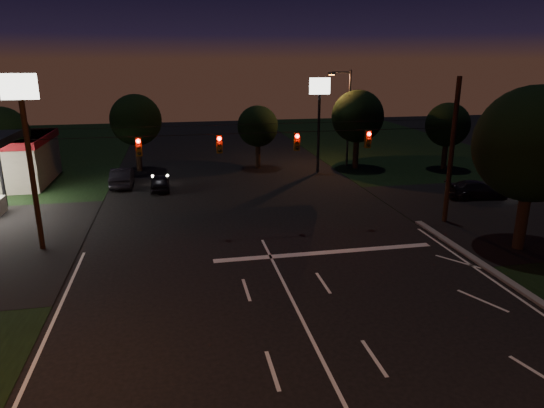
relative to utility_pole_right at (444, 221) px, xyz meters
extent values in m
plane|color=black|center=(-12.00, -15.00, 0.00)|extent=(140.00, 140.00, 0.00)
cube|color=black|center=(8.00, 1.00, 0.00)|extent=(20.00, 16.00, 0.02)
cube|color=silver|center=(-9.00, -3.50, 0.01)|extent=(12.00, 0.50, 0.01)
cylinder|color=black|center=(0.00, 0.00, 0.00)|extent=(0.30, 0.30, 9.00)
cylinder|color=black|center=(-24.00, 0.00, 0.00)|extent=(0.28, 0.28, 8.00)
cylinder|color=black|center=(-12.00, 0.00, 6.00)|extent=(24.00, 0.03, 0.03)
cylinder|color=black|center=(-12.00, 0.00, 6.50)|extent=(24.00, 0.02, 0.02)
cube|color=#3F3307|center=(-18.50, 0.00, 5.45)|extent=(0.32, 0.26, 1.00)
sphere|color=#FF0705|center=(-18.50, -0.16, 5.78)|extent=(0.22, 0.22, 0.22)
sphere|color=black|center=(-18.50, -0.16, 5.45)|extent=(0.20, 0.20, 0.20)
sphere|color=black|center=(-18.50, -0.16, 5.12)|extent=(0.20, 0.20, 0.20)
cube|color=#3F3307|center=(-14.20, 0.00, 5.45)|extent=(0.32, 0.26, 1.00)
sphere|color=#FF0705|center=(-14.20, -0.16, 5.78)|extent=(0.22, 0.22, 0.22)
sphere|color=black|center=(-14.20, -0.16, 5.45)|extent=(0.20, 0.20, 0.20)
sphere|color=black|center=(-14.20, -0.16, 5.12)|extent=(0.20, 0.20, 0.20)
cube|color=#3F3307|center=(-9.80, 0.00, 5.45)|extent=(0.32, 0.26, 1.00)
sphere|color=#FF0705|center=(-9.80, -0.16, 5.78)|extent=(0.22, 0.22, 0.22)
sphere|color=black|center=(-9.80, -0.16, 5.45)|extent=(0.20, 0.20, 0.20)
sphere|color=black|center=(-9.80, -0.16, 5.12)|extent=(0.20, 0.20, 0.20)
cube|color=#3F3307|center=(-5.50, 0.00, 5.45)|extent=(0.32, 0.26, 1.00)
sphere|color=#FF0705|center=(-5.50, -0.16, 5.78)|extent=(0.22, 0.22, 0.22)
sphere|color=black|center=(-5.50, -0.16, 5.45)|extent=(0.20, 0.20, 0.20)
sphere|color=black|center=(-5.50, -0.16, 5.12)|extent=(0.20, 0.20, 0.20)
cylinder|color=black|center=(-28.50, 9.00, 2.40)|extent=(0.24, 0.24, 4.80)
cylinder|color=black|center=(-26.00, 7.00, 3.75)|extent=(0.24, 0.24, 7.50)
cube|color=white|center=(-26.00, 7.00, 8.30)|extent=(2.20, 0.30, 1.60)
cylinder|color=black|center=(-4.00, 15.00, 3.50)|extent=(0.24, 0.24, 7.00)
cube|color=white|center=(-4.00, 15.00, 7.70)|extent=(1.80, 0.30, 1.40)
cylinder|color=black|center=(-0.50, 17.00, 4.50)|extent=(0.20, 0.20, 9.00)
cylinder|color=black|center=(-1.40, 17.00, 8.80)|extent=(1.80, 0.12, 0.12)
cube|color=black|center=(-2.30, 17.00, 8.70)|extent=(0.60, 0.35, 0.22)
cube|color=orange|center=(-2.30, 17.00, 8.58)|extent=(0.45, 0.25, 0.04)
cylinder|color=black|center=(1.50, -5.00, 2.00)|extent=(0.60, 0.60, 4.00)
sphere|color=black|center=(1.50, -5.00, 5.76)|extent=(6.00, 6.00, 6.00)
sphere|color=black|center=(2.10, -4.55, 5.58)|extent=(4.50, 4.50, 4.50)
sphere|color=black|center=(0.90, -4.70, 5.62)|extent=(4.20, 4.20, 4.20)
cylinder|color=black|center=(-30.00, 15.00, 1.50)|extent=(0.49, 0.49, 3.00)
sphere|color=black|center=(-30.00, 15.00, 4.32)|extent=(4.20, 4.20, 4.20)
sphere|color=black|center=(-29.58, 15.32, 4.19)|extent=(3.15, 3.15, 3.15)
cylinder|color=black|center=(-20.00, 19.00, 1.62)|extent=(0.52, 0.52, 3.25)
sphere|color=black|center=(-20.00, 19.00, 4.68)|extent=(4.60, 4.60, 4.60)
sphere|color=black|center=(-19.54, 19.34, 4.54)|extent=(3.45, 3.45, 3.45)
sphere|color=black|center=(-20.46, 19.23, 4.58)|extent=(3.22, 3.22, 3.22)
cylinder|color=black|center=(-9.00, 18.00, 1.38)|extent=(0.47, 0.47, 2.75)
sphere|color=black|center=(-9.00, 18.00, 3.96)|extent=(3.80, 3.80, 3.80)
sphere|color=black|center=(-8.62, 18.28, 3.85)|extent=(2.85, 2.85, 2.85)
sphere|color=black|center=(-9.38, 18.19, 3.87)|extent=(2.66, 2.66, 2.66)
cylinder|color=black|center=(0.00, 16.00, 1.70)|extent=(0.53, 0.53, 3.40)
sphere|color=black|center=(0.00, 16.00, 4.90)|extent=(4.80, 4.80, 4.80)
sphere|color=black|center=(0.48, 16.36, 4.75)|extent=(3.60, 3.60, 3.60)
sphere|color=black|center=(-0.48, 16.24, 4.79)|extent=(3.36, 3.36, 3.36)
cylinder|color=black|center=(8.00, 14.00, 1.45)|extent=(0.48, 0.48, 2.90)
sphere|color=black|center=(8.00, 14.00, 4.18)|extent=(4.00, 4.00, 4.00)
sphere|color=black|center=(8.40, 14.30, 4.06)|extent=(3.00, 3.00, 3.00)
sphere|color=black|center=(7.60, 14.20, 4.09)|extent=(2.80, 2.80, 2.80)
imported|color=black|center=(-17.97, 11.42, 0.62)|extent=(1.53, 3.67, 1.24)
imported|color=black|center=(-21.00, 13.31, 0.76)|extent=(1.61, 4.60, 1.51)
imported|color=black|center=(5.19, 4.49, 0.66)|extent=(4.66, 2.22, 1.31)
camera|label=1|loc=(-16.52, -26.60, 9.96)|focal=32.00mm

